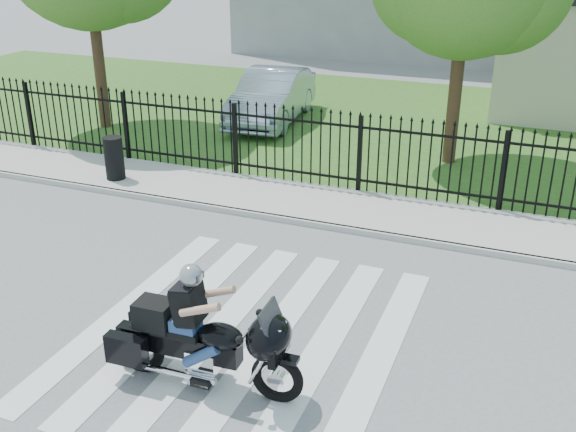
% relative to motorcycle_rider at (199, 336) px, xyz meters
% --- Properties ---
extents(ground, '(120.00, 120.00, 0.00)m').
position_rel_motorcycle_rider_xyz_m(ground, '(0.03, 1.22, -0.72)').
color(ground, slate).
rests_on(ground, ground).
extents(crosswalk, '(5.00, 5.50, 0.01)m').
position_rel_motorcycle_rider_xyz_m(crosswalk, '(0.03, 1.22, -0.72)').
color(crosswalk, silver).
rests_on(crosswalk, ground).
extents(sidewalk, '(40.00, 2.00, 0.12)m').
position_rel_motorcycle_rider_xyz_m(sidewalk, '(0.03, 6.22, -0.66)').
color(sidewalk, '#ADAAA3').
rests_on(sidewalk, ground).
extents(curb, '(40.00, 0.12, 0.12)m').
position_rel_motorcycle_rider_xyz_m(curb, '(0.03, 5.22, -0.66)').
color(curb, '#ADAAA3').
rests_on(curb, ground).
extents(grass_strip, '(40.00, 12.00, 0.02)m').
position_rel_motorcycle_rider_xyz_m(grass_strip, '(0.03, 13.22, -0.71)').
color(grass_strip, '#2A541C').
rests_on(grass_strip, ground).
extents(iron_fence, '(26.00, 0.04, 1.80)m').
position_rel_motorcycle_rider_xyz_m(iron_fence, '(0.03, 7.22, 0.18)').
color(iron_fence, black).
rests_on(iron_fence, ground).
extents(motorcycle_rider, '(2.68, 0.85, 1.77)m').
position_rel_motorcycle_rider_xyz_m(motorcycle_rider, '(0.00, 0.00, 0.00)').
color(motorcycle_rider, black).
rests_on(motorcycle_rider, ground).
extents(parked_car, '(2.14, 4.83, 1.54)m').
position_rel_motorcycle_rider_xyz_m(parked_car, '(-4.10, 12.04, 0.07)').
color(parked_car, '#96A4BD').
rests_on(parked_car, grass_strip).
extents(litter_bin, '(0.48, 0.48, 0.99)m').
position_rel_motorcycle_rider_xyz_m(litter_bin, '(-5.40, 5.85, -0.11)').
color(litter_bin, black).
rests_on(litter_bin, sidewalk).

